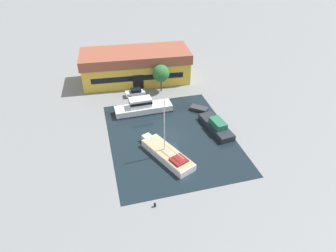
{
  "coord_description": "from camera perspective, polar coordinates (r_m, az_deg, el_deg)",
  "views": [
    {
      "loc": [
        -11.55,
        -41.21,
        31.91
      ],
      "look_at": [
        0.0,
        2.02,
        1.0
      ],
      "focal_mm": 32.0,
      "sensor_mm": 36.0,
      "label": 1
    }
  ],
  "objects": [
    {
      "name": "ground_plane",
      "position": [
        53.38,
        0.56,
        -2.08
      ],
      "size": [
        440.0,
        440.0,
        0.0
      ],
      "primitive_type": "plane",
      "color": "gray"
    },
    {
      "name": "water_canal",
      "position": [
        53.38,
        0.56,
        -2.07
      ],
      "size": [
        21.52,
        26.96,
        0.01
      ],
      "primitive_type": "cube",
      "color": "black",
      "rests_on": "ground"
    },
    {
      "name": "warehouse_building",
      "position": [
        72.12,
        -6.18,
        11.34
      ],
      "size": [
        25.74,
        12.08,
        7.16
      ],
      "rotation": [
        0.0,
        0.0,
        -0.08
      ],
      "color": "gold",
      "rests_on": "ground"
    },
    {
      "name": "quay_tree_near_building",
      "position": [
        66.27,
        -1.35,
        9.99
      ],
      "size": [
        3.73,
        3.73,
        6.17
      ],
      "color": "brown",
      "rests_on": "ground"
    },
    {
      "name": "parked_car",
      "position": [
        66.05,
        -6.23,
        6.37
      ],
      "size": [
        4.3,
        1.89,
        1.7
      ],
      "rotation": [
        0.0,
        0.0,
        1.55
      ],
      "color": "silver",
      "rests_on": "ground"
    },
    {
      "name": "sailboat_moored",
      "position": [
        48.62,
        -0.22,
        -5.32
      ],
      "size": [
        7.02,
        11.44,
        10.43
      ],
      "rotation": [
        0.0,
        0.0,
        0.41
      ],
      "color": "white",
      "rests_on": "water_canal"
    },
    {
      "name": "motor_cruiser",
      "position": [
        59.89,
        -4.85,
        3.58
      ],
      "size": [
        11.49,
        3.43,
        3.18
      ],
      "rotation": [
        0.0,
        0.0,
        1.59
      ],
      "color": "white",
      "rests_on": "water_canal"
    },
    {
      "name": "small_dinghy",
      "position": [
        60.99,
        5.92,
        3.3
      ],
      "size": [
        3.74,
        3.55,
        0.72
      ],
      "rotation": [
        0.0,
        0.0,
        4.01
      ],
      "color": "#23282D",
      "rests_on": "water_canal"
    },
    {
      "name": "cabin_boat",
      "position": [
        55.45,
        9.21,
        -0.0
      ],
      "size": [
        3.82,
        9.17,
        2.19
      ],
      "rotation": [
        0.0,
        0.0,
        0.12
      ],
      "color": "#23282D",
      "rests_on": "water_canal"
    },
    {
      "name": "mooring_bollard",
      "position": [
        41.6,
        -2.51,
        -14.74
      ],
      "size": [
        0.34,
        0.34,
        0.68
      ],
      "color": "black",
      "rests_on": "ground"
    }
  ]
}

